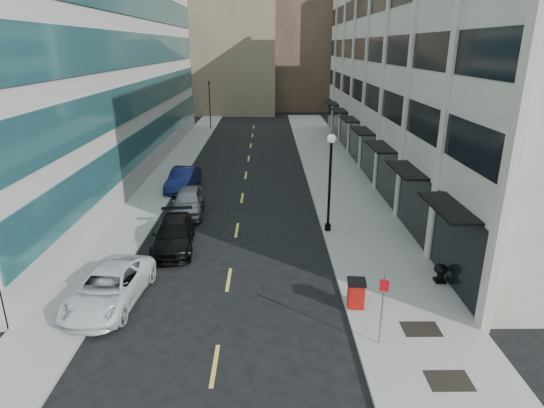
{
  "coord_description": "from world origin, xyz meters",
  "views": [
    {
      "loc": [
        1.82,
        -10.77,
        10.26
      ],
      "look_at": [
        2.04,
        10.5,
        2.84
      ],
      "focal_mm": 30.0,
      "sensor_mm": 36.0,
      "label": 1
    }
  ],
  "objects_px": {
    "car_black_pickup": "(174,235)",
    "urn_planter": "(441,271)",
    "sign_post": "(383,301)",
    "car_blue_sedan": "(183,179)",
    "lamppost": "(330,174)",
    "car_silver_sedan": "(188,201)",
    "trash_bin": "(356,292)",
    "car_white_van": "(109,288)",
    "traffic_signal": "(209,84)"
  },
  "relations": [
    {
      "from": "traffic_signal",
      "to": "car_black_pickup",
      "type": "distance_m",
      "value": 36.8
    },
    {
      "from": "car_black_pickup",
      "to": "car_silver_sedan",
      "type": "xyz_separation_m",
      "value": [
        -0.09,
        5.31,
        0.07
      ]
    },
    {
      "from": "car_blue_sedan",
      "to": "trash_bin",
      "type": "bearing_deg",
      "value": -54.13
    },
    {
      "from": "car_white_van",
      "to": "urn_planter",
      "type": "distance_m",
      "value": 14.47
    },
    {
      "from": "car_white_van",
      "to": "sign_post",
      "type": "relative_size",
      "value": 1.96
    },
    {
      "from": "car_silver_sedan",
      "to": "trash_bin",
      "type": "bearing_deg",
      "value": -57.45
    },
    {
      "from": "car_blue_sedan",
      "to": "car_black_pickup",
      "type": "bearing_deg",
      "value": -77.72
    },
    {
      "from": "car_blue_sedan",
      "to": "lamppost",
      "type": "relative_size",
      "value": 0.85
    },
    {
      "from": "traffic_signal",
      "to": "lamppost",
      "type": "relative_size",
      "value": 1.21
    },
    {
      "from": "car_blue_sedan",
      "to": "urn_planter",
      "type": "xyz_separation_m",
      "value": [
        14.11,
        -14.67,
        -0.13
      ]
    },
    {
      "from": "car_silver_sedan",
      "to": "car_black_pickup",
      "type": "bearing_deg",
      "value": -93.54
    },
    {
      "from": "car_blue_sedan",
      "to": "lamppost",
      "type": "height_order",
      "value": "lamppost"
    },
    {
      "from": "traffic_signal",
      "to": "car_silver_sedan",
      "type": "xyz_separation_m",
      "value": [
        2.21,
        -31.08,
        -4.9
      ]
    },
    {
      "from": "urn_planter",
      "to": "car_blue_sedan",
      "type": "bearing_deg",
      "value": 133.9
    },
    {
      "from": "traffic_signal",
      "to": "lamppost",
      "type": "bearing_deg",
      "value": -72.59
    },
    {
      "from": "sign_post",
      "to": "urn_planter",
      "type": "xyz_separation_m",
      "value": [
        3.78,
        4.44,
        -1.21
      ]
    },
    {
      "from": "traffic_signal",
      "to": "car_white_van",
      "type": "xyz_separation_m",
      "value": [
        0.7,
        -42.0,
        -4.97
      ]
    },
    {
      "from": "car_white_van",
      "to": "trash_bin",
      "type": "xyz_separation_m",
      "value": [
        10.2,
        -0.58,
        0.05
      ]
    },
    {
      "from": "traffic_signal",
      "to": "car_black_pickup",
      "type": "bearing_deg",
      "value": -86.38
    },
    {
      "from": "car_black_pickup",
      "to": "urn_planter",
      "type": "xyz_separation_m",
      "value": [
        12.8,
        -4.18,
        -0.08
      ]
    },
    {
      "from": "lamppost",
      "to": "urn_planter",
      "type": "bearing_deg",
      "value": -54.95
    },
    {
      "from": "car_black_pickup",
      "to": "trash_bin",
      "type": "height_order",
      "value": "car_black_pickup"
    },
    {
      "from": "car_silver_sedan",
      "to": "lamppost",
      "type": "xyz_separation_m",
      "value": [
        8.59,
        -3.36,
        2.71
      ]
    },
    {
      "from": "lamppost",
      "to": "sign_post",
      "type": "height_order",
      "value": "lamppost"
    },
    {
      "from": "traffic_signal",
      "to": "car_blue_sedan",
      "type": "distance_m",
      "value": 26.38
    },
    {
      "from": "trash_bin",
      "to": "lamppost",
      "type": "bearing_deg",
      "value": 96.48
    },
    {
      "from": "car_black_pickup",
      "to": "urn_planter",
      "type": "distance_m",
      "value": 13.46
    },
    {
      "from": "car_black_pickup",
      "to": "trash_bin",
      "type": "relative_size",
      "value": 4.31
    },
    {
      "from": "traffic_signal",
      "to": "sign_post",
      "type": "xyz_separation_m",
      "value": [
        11.32,
        -45.01,
        -3.84
      ]
    },
    {
      "from": "car_silver_sedan",
      "to": "car_blue_sedan",
      "type": "distance_m",
      "value": 5.32
    },
    {
      "from": "trash_bin",
      "to": "urn_planter",
      "type": "bearing_deg",
      "value": 31.39
    },
    {
      "from": "traffic_signal",
      "to": "lamppost",
      "type": "xyz_separation_m",
      "value": [
        10.8,
        -34.44,
        -2.19
      ]
    },
    {
      "from": "car_silver_sedan",
      "to": "sign_post",
      "type": "relative_size",
      "value": 1.75
    },
    {
      "from": "sign_post",
      "to": "trash_bin",
      "type": "bearing_deg",
      "value": 120.07
    },
    {
      "from": "car_silver_sedan",
      "to": "trash_bin",
      "type": "xyz_separation_m",
      "value": [
        8.69,
        -11.5,
        -0.02
      ]
    },
    {
      "from": "car_white_van",
      "to": "car_black_pickup",
      "type": "distance_m",
      "value": 5.83
    },
    {
      "from": "car_white_van",
      "to": "car_silver_sedan",
      "type": "height_order",
      "value": "car_silver_sedan"
    },
    {
      "from": "car_blue_sedan",
      "to": "car_white_van",
      "type": "bearing_deg",
      "value": -85.88
    },
    {
      "from": "car_blue_sedan",
      "to": "trash_bin",
      "type": "distance_m",
      "value": 19.4
    },
    {
      "from": "traffic_signal",
      "to": "car_white_van",
      "type": "relative_size",
      "value": 1.3
    },
    {
      "from": "traffic_signal",
      "to": "sign_post",
      "type": "bearing_deg",
      "value": -75.88
    },
    {
      "from": "car_white_van",
      "to": "car_black_pickup",
      "type": "relative_size",
      "value": 1.04
    },
    {
      "from": "car_black_pickup",
      "to": "sign_post",
      "type": "height_order",
      "value": "sign_post"
    },
    {
      "from": "car_blue_sedan",
      "to": "lamppost",
      "type": "distance_m",
      "value": 13.29
    },
    {
      "from": "trash_bin",
      "to": "lamppost",
      "type": "height_order",
      "value": "lamppost"
    },
    {
      "from": "lamppost",
      "to": "sign_post",
      "type": "distance_m",
      "value": 10.71
    },
    {
      "from": "lamppost",
      "to": "urn_planter",
      "type": "relative_size",
      "value": 6.69
    },
    {
      "from": "car_black_pickup",
      "to": "car_blue_sedan",
      "type": "relative_size",
      "value": 1.05
    },
    {
      "from": "car_black_pickup",
      "to": "car_blue_sedan",
      "type": "distance_m",
      "value": 10.57
    },
    {
      "from": "car_white_van",
      "to": "car_silver_sedan",
      "type": "distance_m",
      "value": 11.02
    }
  ]
}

